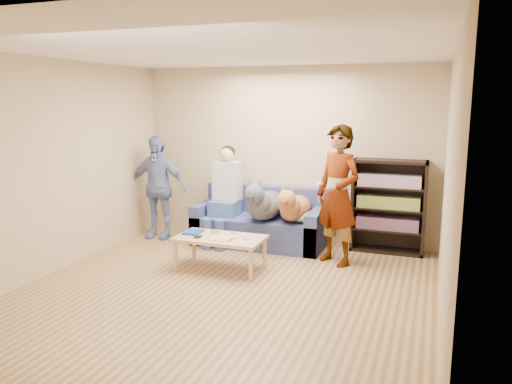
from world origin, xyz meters
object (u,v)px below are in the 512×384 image
at_px(notebook_blue, 193,232).
at_px(bookshelf, 389,204).
at_px(person_standing_left, 157,187).
at_px(coffee_table, 220,240).
at_px(camera_silver, 216,232).
at_px(dog_tan, 294,207).
at_px(dog_gray, 264,204).
at_px(sofa, 261,225).
at_px(person_seated, 225,192).
at_px(person_standing_right, 338,195).

relative_size(notebook_blue, bookshelf, 0.20).
bearing_deg(person_standing_left, coffee_table, -39.25).
bearing_deg(camera_silver, coffee_table, -45.00).
xyz_separation_m(person_standing_left, dog_tan, (2.16, 0.04, -0.16)).
distance_m(dog_gray, bookshelf, 1.74).
bearing_deg(bookshelf, camera_silver, -145.85).
xyz_separation_m(dog_tan, coffee_table, (-0.65, -1.09, -0.26)).
bearing_deg(notebook_blue, coffee_table, -7.13).
bearing_deg(person_standing_left, dog_tan, -3.56).
distance_m(sofa, person_seated, 0.73).
relative_size(camera_silver, dog_gray, 0.09).
distance_m(person_standing_right, person_seated, 1.80).
xyz_separation_m(person_seated, coffee_table, (0.43, -1.13, -0.40)).
height_order(notebook_blue, coffee_table, notebook_blue).
height_order(sofa, coffee_table, sofa).
height_order(person_standing_right, notebook_blue, person_standing_right).
xyz_separation_m(person_seated, dog_gray, (0.65, -0.10, -0.11)).
bearing_deg(camera_silver, person_standing_left, 146.55).
bearing_deg(dog_tan, coffee_table, -120.81).
bearing_deg(sofa, camera_silver, -100.78).
relative_size(notebook_blue, dog_gray, 0.20).
distance_m(coffee_table, bookshelf, 2.43).
bearing_deg(camera_silver, dog_gray, 69.11).
xyz_separation_m(person_standing_right, dog_tan, (-0.68, 0.35, -0.27)).
relative_size(dog_gray, coffee_table, 1.15).
distance_m(dog_tan, bookshelf, 1.31).
bearing_deg(dog_gray, person_standing_left, 179.38).
height_order(sofa, dog_gray, dog_gray).
relative_size(person_seated, bookshelf, 1.13).
height_order(person_standing_left, person_seated, person_standing_left).
bearing_deg(bookshelf, person_standing_left, -172.54).
distance_m(person_standing_right, sofa, 1.47).
bearing_deg(dog_tan, bookshelf, 17.84).
relative_size(camera_silver, person_seated, 0.07).
height_order(dog_gray, dog_tan, dog_gray).
xyz_separation_m(notebook_blue, person_seated, (-0.03, 1.08, 0.34)).
height_order(dog_gray, bookshelf, bookshelf).
relative_size(sofa, bookshelf, 1.46).
height_order(person_standing_right, sofa, person_standing_right).
xyz_separation_m(person_standing_right, dog_gray, (-1.10, 0.28, -0.24)).
xyz_separation_m(camera_silver, person_seated, (-0.31, 1.01, 0.33)).
relative_size(sofa, person_seated, 1.29).
height_order(person_standing_right, person_standing_left, person_standing_right).
bearing_deg(bookshelf, dog_gray, -164.44).
xyz_separation_m(camera_silver, dog_gray, (0.34, 0.90, 0.21)).
height_order(camera_silver, sofa, sofa).
bearing_deg(coffee_table, camera_silver, 135.00).
distance_m(dog_gray, dog_tan, 0.43).
xyz_separation_m(person_standing_left, coffee_table, (1.51, -1.04, -0.42)).
bearing_deg(dog_gray, sofa, 119.03).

